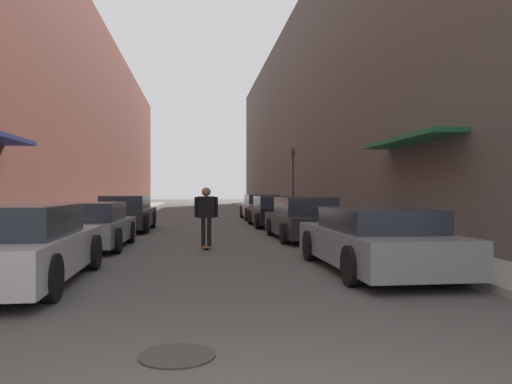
{
  "coord_description": "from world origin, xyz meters",
  "views": [
    {
      "loc": [
        -0.28,
        -2.63,
        1.51
      ],
      "look_at": [
        1.38,
        11.27,
        1.48
      ],
      "focal_mm": 35.0,
      "sensor_mm": 36.0,
      "label": 1
    }
  ],
  "objects_px": {
    "parked_car_right_1": "(303,219)",
    "parked_car_right_2": "(276,212)",
    "parked_car_left_2": "(127,214)",
    "skateboarder": "(206,211)",
    "parked_car_left_0": "(21,246)",
    "traffic_light": "(293,175)",
    "parked_car_left_1": "(88,226)",
    "manhole_cover": "(177,356)",
    "parked_car_right_3": "(261,207)",
    "parked_car_right_0": "(375,240)"
  },
  "relations": [
    {
      "from": "skateboarder",
      "to": "manhole_cover",
      "type": "distance_m",
      "value": 8.56
    },
    {
      "from": "parked_car_right_1",
      "to": "parked_car_left_0",
      "type": "bearing_deg",
      "value": -131.66
    },
    {
      "from": "parked_car_left_2",
      "to": "manhole_cover",
      "type": "bearing_deg",
      "value": -80.51
    },
    {
      "from": "parked_car_right_1",
      "to": "parked_car_right_3",
      "type": "relative_size",
      "value": 0.94
    },
    {
      "from": "parked_car_left_1",
      "to": "parked_car_left_2",
      "type": "distance_m",
      "value": 5.82
    },
    {
      "from": "parked_car_right_2",
      "to": "parked_car_right_3",
      "type": "height_order",
      "value": "parked_car_right_3"
    },
    {
      "from": "skateboarder",
      "to": "traffic_light",
      "type": "distance_m",
      "value": 15.52
    },
    {
      "from": "parked_car_left_0",
      "to": "parked_car_right_2",
      "type": "bearing_deg",
      "value": 63.91
    },
    {
      "from": "parked_car_left_0",
      "to": "parked_car_left_2",
      "type": "distance_m",
      "value": 10.94
    },
    {
      "from": "parked_car_left_2",
      "to": "skateboarder",
      "type": "xyz_separation_m",
      "value": [
        2.89,
        -6.22,
        0.33
      ]
    },
    {
      "from": "parked_car_right_1",
      "to": "parked_car_right_2",
      "type": "relative_size",
      "value": 1.02
    },
    {
      "from": "traffic_light",
      "to": "parked_car_left_2",
      "type": "bearing_deg",
      "value": -133.89
    },
    {
      "from": "parked_car_left_1",
      "to": "manhole_cover",
      "type": "xyz_separation_m",
      "value": [
        2.65,
        -8.9,
        -0.58
      ]
    },
    {
      "from": "parked_car_left_1",
      "to": "traffic_light",
      "type": "xyz_separation_m",
      "value": [
        8.22,
        14.17,
        1.85
      ]
    },
    {
      "from": "skateboarder",
      "to": "traffic_light",
      "type": "xyz_separation_m",
      "value": [
        5.15,
        14.57,
        1.45
      ]
    },
    {
      "from": "parked_car_left_1",
      "to": "parked_car_left_2",
      "type": "height_order",
      "value": "parked_car_left_2"
    },
    {
      "from": "parked_car_right_0",
      "to": "traffic_light",
      "type": "distance_m",
      "value": 18.81
    },
    {
      "from": "parked_car_left_0",
      "to": "traffic_light",
      "type": "distance_m",
      "value": 21.03
    },
    {
      "from": "parked_car_left_0",
      "to": "parked_car_right_2",
      "type": "relative_size",
      "value": 1.05
    },
    {
      "from": "parked_car_left_2",
      "to": "parked_car_right_2",
      "type": "distance_m",
      "value": 6.21
    },
    {
      "from": "parked_car_left_0",
      "to": "manhole_cover",
      "type": "distance_m",
      "value": 4.64
    },
    {
      "from": "parked_car_left_2",
      "to": "parked_car_right_1",
      "type": "bearing_deg",
      "value": -34.5
    },
    {
      "from": "skateboarder",
      "to": "parked_car_left_2",
      "type": "bearing_deg",
      "value": 114.88
    },
    {
      "from": "parked_car_right_0",
      "to": "manhole_cover",
      "type": "distance_m",
      "value": 5.7
    },
    {
      "from": "parked_car_right_0",
      "to": "skateboarder",
      "type": "height_order",
      "value": "skateboarder"
    },
    {
      "from": "parked_car_left_0",
      "to": "traffic_light",
      "type": "xyz_separation_m",
      "value": [
        8.19,
        19.29,
        1.81
      ]
    },
    {
      "from": "traffic_light",
      "to": "parked_car_right_2",
      "type": "bearing_deg",
      "value": -106.87
    },
    {
      "from": "parked_car_right_2",
      "to": "skateboarder",
      "type": "height_order",
      "value": "skateboarder"
    },
    {
      "from": "manhole_cover",
      "to": "parked_car_left_2",
      "type": "bearing_deg",
      "value": 99.49
    },
    {
      "from": "parked_car_left_0",
      "to": "parked_car_right_1",
      "type": "distance_m",
      "value": 9.17
    },
    {
      "from": "parked_car_left_2",
      "to": "skateboarder",
      "type": "height_order",
      "value": "skateboarder"
    },
    {
      "from": "parked_car_right_3",
      "to": "skateboarder",
      "type": "relative_size",
      "value": 2.97
    },
    {
      "from": "parked_car_right_2",
      "to": "manhole_cover",
      "type": "xyz_separation_m",
      "value": [
        -3.53,
        -16.33,
        -0.62
      ]
    },
    {
      "from": "parked_car_right_3",
      "to": "skateboarder",
      "type": "distance_m",
      "value": 13.53
    },
    {
      "from": "parked_car_right_2",
      "to": "parked_car_left_1",
      "type": "bearing_deg",
      "value": -129.72
    },
    {
      "from": "parked_car_left_1",
      "to": "parked_car_right_0",
      "type": "height_order",
      "value": "parked_car_left_1"
    },
    {
      "from": "skateboarder",
      "to": "manhole_cover",
      "type": "height_order",
      "value": "skateboarder"
    },
    {
      "from": "parked_car_left_2",
      "to": "parked_car_right_0",
      "type": "distance_m",
      "value": 11.87
    },
    {
      "from": "parked_car_left_0",
      "to": "traffic_light",
      "type": "height_order",
      "value": "traffic_light"
    },
    {
      "from": "parked_car_right_1",
      "to": "skateboarder",
      "type": "bearing_deg",
      "value": -144.99
    },
    {
      "from": "parked_car_left_0",
      "to": "parked_car_right_0",
      "type": "xyz_separation_m",
      "value": [
        6.12,
        0.68,
        -0.04
      ]
    },
    {
      "from": "parked_car_right_3",
      "to": "traffic_light",
      "type": "height_order",
      "value": "traffic_light"
    },
    {
      "from": "parked_car_right_3",
      "to": "parked_car_left_2",
      "type": "bearing_deg",
      "value": -131.11
    },
    {
      "from": "parked_car_right_1",
      "to": "parked_car_right_3",
      "type": "bearing_deg",
      "value": 89.43
    },
    {
      "from": "parked_car_left_2",
      "to": "skateboarder",
      "type": "bearing_deg",
      "value": -65.12
    },
    {
      "from": "parked_car_right_0",
      "to": "parked_car_left_0",
      "type": "bearing_deg",
      "value": -173.68
    },
    {
      "from": "manhole_cover",
      "to": "parked_car_right_3",
      "type": "bearing_deg",
      "value": 80.59
    },
    {
      "from": "parked_car_right_0",
      "to": "parked_car_right_1",
      "type": "bearing_deg",
      "value": 90.24
    },
    {
      "from": "parked_car_left_2",
      "to": "skateboarder",
      "type": "distance_m",
      "value": 6.87
    },
    {
      "from": "parked_car_right_3",
      "to": "skateboarder",
      "type": "bearing_deg",
      "value": -103.52
    }
  ]
}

